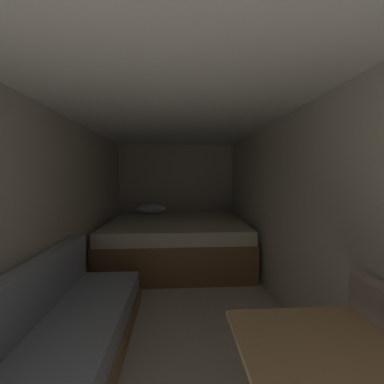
{
  "coord_description": "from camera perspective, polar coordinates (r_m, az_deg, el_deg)",
  "views": [
    {
      "loc": [
        0.03,
        -0.69,
        1.44
      ],
      "look_at": [
        0.21,
        2.3,
        1.23
      ],
      "focal_mm": 22.4,
      "sensor_mm": 36.0,
      "label": 1
    }
  ],
  "objects": [
    {
      "name": "wall_right",
      "position": [
        2.66,
        21.98,
        -5.22
      ],
      "size": [
        0.05,
        4.96,
        2.05
      ],
      "primitive_type": "cube",
      "color": "beige",
      "rests_on": "ground"
    },
    {
      "name": "ceiling_slab",
      "position": [
        2.46,
        -4.22,
        19.07
      ],
      "size": [
        2.38,
        4.96,
        0.05
      ],
      "primitive_type": "cube",
      "color": "white",
      "rests_on": "wall_left"
    },
    {
      "name": "wall_left",
      "position": [
        2.69,
        -29.9,
        -5.37
      ],
      "size": [
        0.05,
        4.96,
        2.05
      ],
      "primitive_type": "cube",
      "color": "beige",
      "rests_on": "ground"
    },
    {
      "name": "wall_back",
      "position": [
        4.89,
        -3.75,
        -0.89
      ],
      "size": [
        2.38,
        0.05,
        2.05
      ],
      "primitive_type": "cube",
      "color": "beige",
      "rests_on": "ground"
    },
    {
      "name": "bed",
      "position": [
        4.04,
        -3.87,
        -11.58
      ],
      "size": [
        2.16,
        1.83,
        0.89
      ],
      "color": "brown",
      "rests_on": "ground"
    },
    {
      "name": "dinette_table",
      "position": [
        1.34,
        28.61,
        -33.65
      ],
      "size": [
        0.68,
        0.6,
        0.74
      ],
      "color": "tan",
      "rests_on": "ground"
    },
    {
      "name": "ground_plane",
      "position": [
        2.77,
        -3.98,
        -27.3
      ],
      "size": [
        6.96,
        6.96,
        0.0
      ],
      "primitive_type": "plane",
      "color": "beige"
    },
    {
      "name": "sofa_left",
      "position": [
        2.15,
        -30.15,
        -30.35
      ],
      "size": [
        0.72,
        2.24,
        0.79
      ],
      "color": "tan",
      "rests_on": "ground"
    }
  ]
}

